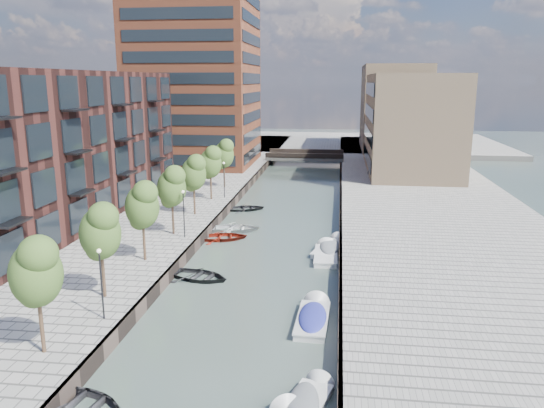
% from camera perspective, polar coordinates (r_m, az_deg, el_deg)
% --- Properties ---
extents(water, '(300.00, 300.00, 0.00)m').
position_cam_1_polar(water, '(60.27, 1.59, -0.40)').
color(water, '#38473F').
rests_on(water, ground).
extents(quay_right, '(20.00, 140.00, 1.00)m').
position_cam_1_polar(quay_right, '(60.75, 16.78, -0.38)').
color(quay_right, gray).
rests_on(quay_right, ground).
extents(quay_wall_left, '(0.25, 140.00, 1.00)m').
position_cam_1_polar(quay_wall_left, '(61.04, -4.12, 0.22)').
color(quay_wall_left, '#332823').
rests_on(quay_wall_left, ground).
extents(quay_wall_right, '(0.25, 140.00, 1.00)m').
position_cam_1_polar(quay_wall_right, '(59.88, 7.41, -0.11)').
color(quay_wall_right, '#332823').
rests_on(quay_wall_right, ground).
extents(far_closure, '(80.00, 40.00, 1.00)m').
position_cam_1_polar(far_closure, '(119.23, 4.48, 6.56)').
color(far_closure, gray).
rests_on(far_closure, ground).
extents(apartment_block, '(8.00, 38.00, 14.00)m').
position_cam_1_polar(apartment_block, '(55.09, -20.78, 5.92)').
color(apartment_block, black).
rests_on(apartment_block, quay_left).
extents(tower, '(18.00, 18.00, 30.00)m').
position_cam_1_polar(tower, '(86.38, -8.27, 14.27)').
color(tower, brown).
rests_on(tower, quay_left).
extents(tan_block_near, '(12.00, 25.00, 14.00)m').
position_cam_1_polar(tan_block_near, '(81.19, 14.65, 8.41)').
color(tan_block_near, tan).
rests_on(tan_block_near, quay_right).
extents(tan_block_far, '(12.00, 20.00, 16.00)m').
position_cam_1_polar(tan_block_far, '(106.92, 12.96, 10.09)').
color(tan_block_far, tan).
rests_on(tan_block_far, quay_right).
extents(bridge, '(13.00, 6.00, 1.30)m').
position_cam_1_polar(bridge, '(91.39, 3.60, 5.13)').
color(bridge, gray).
rests_on(bridge, ground).
extents(tree_0, '(2.50, 2.50, 5.95)m').
position_cam_1_polar(tree_0, '(27.91, -24.08, -6.48)').
color(tree_0, '#382619').
rests_on(tree_0, quay_left).
extents(tree_1, '(2.50, 2.50, 5.95)m').
position_cam_1_polar(tree_1, '(33.76, -18.01, -2.66)').
color(tree_1, '#382619').
rests_on(tree_1, quay_left).
extents(tree_2, '(2.50, 2.50, 5.95)m').
position_cam_1_polar(tree_2, '(39.99, -13.81, 0.02)').
color(tree_2, '#382619').
rests_on(tree_2, quay_left).
extents(tree_3, '(2.50, 2.50, 5.95)m').
position_cam_1_polar(tree_3, '(46.44, -10.75, 1.97)').
color(tree_3, '#382619').
rests_on(tree_3, quay_left).
extents(tree_4, '(2.50, 2.50, 5.95)m').
position_cam_1_polar(tree_4, '(53.03, -8.45, 3.44)').
color(tree_4, '#382619').
rests_on(tree_4, quay_left).
extents(tree_5, '(2.50, 2.50, 5.95)m').
position_cam_1_polar(tree_5, '(59.71, -6.65, 4.57)').
color(tree_5, '#382619').
rests_on(tree_5, quay_left).
extents(tree_6, '(2.50, 2.50, 5.95)m').
position_cam_1_polar(tree_6, '(66.46, -5.21, 5.48)').
color(tree_6, '#382619').
rests_on(tree_6, quay_left).
extents(lamp_0, '(0.24, 0.24, 4.12)m').
position_cam_1_polar(lamp_0, '(31.19, -17.93, -7.43)').
color(lamp_0, black).
rests_on(lamp_0, quay_left).
extents(lamp_1, '(0.24, 0.24, 4.12)m').
position_cam_1_polar(lamp_1, '(45.50, -9.48, -0.52)').
color(lamp_1, black).
rests_on(lamp_1, quay_left).
extents(lamp_2, '(0.24, 0.24, 4.12)m').
position_cam_1_polar(lamp_2, '(60.67, -5.19, 3.03)').
color(lamp_2, black).
rests_on(lamp_2, quay_left).
extents(sloop_1, '(5.26, 4.37, 0.94)m').
position_cam_1_polar(sloop_1, '(39.42, -7.84, -7.99)').
color(sloop_1, black).
rests_on(sloop_1, ground).
extents(sloop_2, '(5.14, 4.20, 0.93)m').
position_cam_1_polar(sloop_2, '(48.56, -5.30, -3.82)').
color(sloop_2, maroon).
rests_on(sloop_2, ground).
extents(sloop_3, '(5.41, 4.26, 1.01)m').
position_cam_1_polar(sloop_3, '(51.07, -4.07, -2.94)').
color(sloop_3, beige).
rests_on(sloop_3, ground).
extents(sloop_4, '(4.94, 4.18, 0.87)m').
position_cam_1_polar(sloop_4, '(59.27, -2.81, -0.65)').
color(sloop_4, black).
rests_on(sloop_4, ground).
extents(motorboat_1, '(2.67, 4.69, 1.48)m').
position_cam_1_polar(motorboat_1, '(25.07, 3.73, -20.71)').
color(motorboat_1, silver).
rests_on(motorboat_1, ground).
extents(motorboat_2, '(1.90, 5.30, 1.76)m').
position_cam_1_polar(motorboat_2, '(44.16, 5.83, -5.44)').
color(motorboat_2, silver).
rests_on(motorboat_2, ground).
extents(motorboat_3, '(2.02, 5.32, 1.75)m').
position_cam_1_polar(motorboat_3, '(32.77, 4.46, -12.03)').
color(motorboat_3, silver).
rests_on(motorboat_3, ground).
extents(motorboat_4, '(3.18, 5.63, 1.78)m').
position_cam_1_polar(motorboat_4, '(45.67, 6.41, -4.67)').
color(motorboat_4, silver).
rests_on(motorboat_4, ground).
extents(car, '(2.94, 4.02, 1.27)m').
position_cam_1_polar(car, '(77.79, 11.16, 3.67)').
color(car, silver).
rests_on(car, quay_right).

